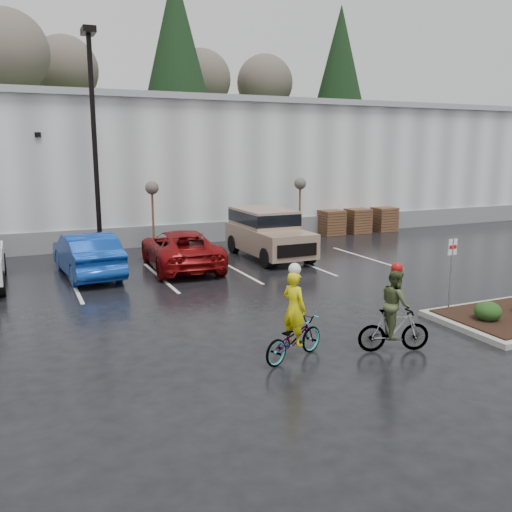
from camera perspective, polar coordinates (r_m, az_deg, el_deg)
name	(u,v)px	position (r m, az deg, el deg)	size (l,w,h in m)	color
ground	(337,336)	(13.89, 8.53, -8.28)	(120.00, 120.00, 0.00)	black
warehouse	(141,165)	(33.75, -12.02, 9.36)	(60.50, 15.50, 7.20)	#A9ACAE
wooded_ridge	(91,165)	(56.46, -17.03, 9.12)	(80.00, 25.00, 6.00)	#263B18
lamppost	(93,121)	(23.22, -16.75, 13.43)	(0.50, 1.00, 9.22)	black
sapling_mid	(152,192)	(24.71, -10.89, 6.66)	(0.60, 0.60, 3.20)	#4C321E
sapling_east	(300,187)	(27.41, 4.67, 7.26)	(0.60, 0.60, 3.20)	#4C321E
pallet_stack_a	(331,222)	(29.74, 7.91, 3.52)	(1.20, 1.20, 1.35)	#4C321E
pallet_stack_b	(357,221)	(30.67, 10.62, 3.67)	(1.20, 1.20, 1.35)	#4C321E
pallet_stack_c	(384,219)	(31.72, 13.30, 3.81)	(1.20, 1.20, 1.35)	#4C321E
shrub_a	(488,311)	(15.54, 23.22, -5.38)	(0.70, 0.70, 0.52)	#193813
fire_lane_sign	(451,266)	(15.97, 19.87, -1.02)	(0.30, 0.05, 2.20)	gray
car_blue	(87,254)	(20.79, -17.36, 0.19)	(1.71, 4.92, 1.62)	#0D3797
car_red	(181,249)	(21.41, -7.92, 0.74)	(2.49, 5.41, 1.50)	maroon
suv_tan	(269,234)	(23.13, 1.39, 2.32)	(2.20, 5.10, 2.06)	gray
cyclist_hivis	(294,330)	(12.10, 4.01, -7.73)	(1.91, 1.25, 2.19)	#3F3F44
cyclist_olive	(394,319)	(12.89, 14.36, -6.42)	(1.69, 0.96, 2.11)	#3F3F44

